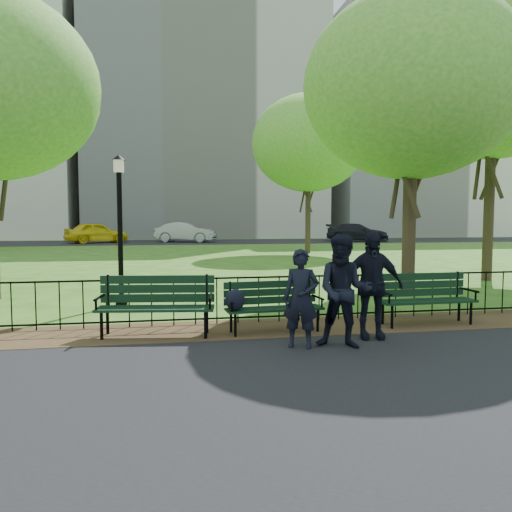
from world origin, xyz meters
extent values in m
plane|color=#2E5F19|center=(0.00, 0.00, 0.00)|extent=(120.00, 120.00, 0.00)
cube|color=black|center=(0.00, -3.40, 0.01)|extent=(60.00, 9.20, 0.01)
cube|color=#382316|center=(0.00, 1.50, 0.01)|extent=(60.00, 1.60, 0.01)
cube|color=black|center=(0.00, 35.00, 0.01)|extent=(70.00, 9.00, 0.01)
cylinder|color=black|center=(0.00, 2.00, 0.88)|extent=(24.00, 0.04, 0.04)
cylinder|color=black|center=(0.00, 2.00, 0.12)|extent=(24.00, 0.04, 0.04)
cylinder|color=black|center=(0.00, 2.00, 0.45)|extent=(0.02, 0.02, 0.90)
cube|color=beige|center=(2.00, 48.00, 15.00)|extent=(24.00, 15.00, 30.00)
cube|color=silver|center=(26.00, 48.00, 12.00)|extent=(20.00, 15.00, 24.00)
cube|color=black|center=(-0.48, 1.14, 0.43)|extent=(1.73, 0.59, 0.04)
cube|color=black|center=(-0.50, 1.38, 0.75)|extent=(1.70, 0.17, 0.43)
cylinder|color=black|center=(-1.20, 0.91, 0.21)|extent=(0.05, 0.05, 0.43)
cylinder|color=black|center=(0.27, 1.03, 0.21)|extent=(0.05, 0.05, 0.43)
cylinder|color=black|center=(-1.23, 1.25, 0.21)|extent=(0.05, 0.05, 0.43)
cylinder|color=black|center=(0.24, 1.37, 0.21)|extent=(0.05, 0.05, 0.43)
cylinder|color=black|center=(-1.28, 1.07, 0.60)|extent=(0.08, 0.53, 0.04)
cylinder|color=black|center=(0.32, 1.20, 0.60)|extent=(0.08, 0.53, 0.04)
ellipsoid|color=black|center=(-1.19, 0.99, 0.63)|extent=(0.35, 0.26, 0.37)
cube|color=black|center=(-2.52, 1.19, 0.49)|extent=(2.01, 0.78, 0.04)
cube|color=black|center=(-2.48, 1.47, 0.86)|extent=(1.94, 0.30, 0.49)
cylinder|color=black|center=(-3.38, 1.11, 0.24)|extent=(0.05, 0.05, 0.49)
cylinder|color=black|center=(-1.70, 0.88, 0.24)|extent=(0.05, 0.05, 0.49)
cylinder|color=black|center=(-3.33, 1.50, 0.24)|extent=(0.05, 0.05, 0.49)
cylinder|color=black|center=(-1.65, 1.27, 0.24)|extent=(0.05, 0.05, 0.49)
cylinder|color=black|center=(-3.43, 1.31, 0.68)|extent=(0.13, 0.61, 0.04)
cylinder|color=black|center=(-1.60, 1.06, 0.68)|extent=(0.13, 0.61, 0.04)
cube|color=black|center=(2.45, 1.22, 0.46)|extent=(1.85, 0.54, 0.04)
cube|color=black|center=(2.44, 1.49, 0.81)|extent=(1.84, 0.09, 0.46)
cylinder|color=black|center=(1.66, 1.02, 0.23)|extent=(0.05, 0.05, 0.46)
cylinder|color=black|center=(3.25, 1.06, 0.23)|extent=(0.05, 0.05, 0.46)
cylinder|color=black|center=(1.65, 1.38, 0.23)|extent=(0.05, 0.05, 0.46)
cylinder|color=black|center=(3.24, 1.43, 0.23)|extent=(0.05, 0.05, 0.46)
cylinder|color=black|center=(1.58, 1.20, 0.64)|extent=(0.06, 0.57, 0.04)
cylinder|color=black|center=(3.32, 1.25, 0.64)|extent=(0.06, 0.57, 0.04)
cylinder|color=black|center=(-3.35, 4.56, 0.08)|extent=(0.27, 0.27, 0.15)
cylinder|color=black|center=(-3.35, 4.56, 1.54)|extent=(0.12, 0.12, 3.09)
cube|color=beige|center=(-3.35, 4.56, 3.18)|extent=(0.21, 0.21, 0.29)
cone|color=black|center=(-3.35, 4.56, 3.38)|extent=(0.31, 0.31, 0.12)
cylinder|color=#2D2116|center=(3.85, 4.69, 1.63)|extent=(0.34, 0.34, 3.26)
ellipsoid|color=#44982D|center=(3.85, 4.69, 5.33)|extent=(5.50, 5.50, 4.67)
cylinder|color=#2D2116|center=(7.87, 7.17, 2.12)|extent=(0.33, 0.33, 4.24)
ellipsoid|color=#44982D|center=(7.87, 7.17, 6.92)|extent=(7.14, 7.14, 6.07)
cylinder|color=#2D2116|center=(5.68, 20.22, 1.91)|extent=(0.30, 0.30, 3.81)
ellipsoid|color=#44982D|center=(5.68, 20.22, 6.22)|extent=(6.42, 6.42, 5.46)
imported|color=black|center=(-0.30, 0.07, 0.77)|extent=(0.65, 0.56, 1.52)
imported|color=black|center=(0.35, -0.04, 0.89)|extent=(0.96, 0.74, 1.75)
imported|color=black|center=(1.00, 0.45, 0.90)|extent=(1.10, 0.59, 1.77)
imported|color=yellow|center=(-7.77, 34.53, 0.85)|extent=(5.27, 3.83, 1.67)
imported|color=#9A9DA1|center=(-0.65, 34.69, 0.84)|extent=(5.30, 3.21, 1.65)
imported|color=black|center=(13.98, 33.51, 0.78)|extent=(5.70, 4.06, 1.53)
camera|label=1|loc=(-2.34, -7.24, 2.00)|focal=35.00mm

